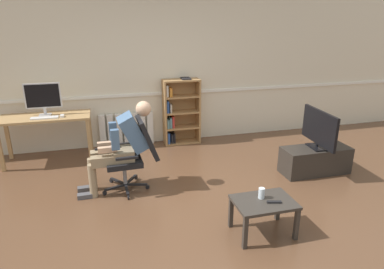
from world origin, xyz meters
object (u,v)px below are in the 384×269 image
(keyboard, at_px, (45,118))
(tv_screen, at_px, (319,129))
(bookshelf, at_px, (179,112))
(computer_desk, at_px, (46,123))
(coffee_table, at_px, (264,206))
(imac_monitor, at_px, (43,97))
(office_chair, at_px, (134,152))
(computer_mouse, at_px, (62,116))
(spare_remote, at_px, (274,202))
(tv_stand, at_px, (315,160))
(radiator, at_px, (127,130))
(person_seated, at_px, (121,145))
(drinking_glass, at_px, (262,193))

(keyboard, xyz_separation_m, tv_screen, (3.89, -1.37, -0.07))
(keyboard, bearing_deg, bookshelf, 11.08)
(computer_desk, distance_m, coffee_table, 3.67)
(computer_desk, bearing_deg, tv_screen, -21.18)
(imac_monitor, relative_size, office_chair, 0.55)
(computer_mouse, xyz_separation_m, spare_remote, (2.27, -2.65, -0.37))
(bookshelf, xyz_separation_m, tv_stand, (1.67, -1.81, -0.39))
(computer_desk, bearing_deg, bookshelf, 7.50)
(computer_desk, bearing_deg, office_chair, -45.95)
(imac_monitor, xyz_separation_m, coffee_table, (2.46, -2.78, -0.72))
(imac_monitor, xyz_separation_m, bookshelf, (2.23, 0.22, -0.46))
(office_chair, bearing_deg, keyboard, -135.06)
(imac_monitor, xyz_separation_m, office_chair, (1.25, -1.38, -0.52))
(keyboard, bearing_deg, office_chair, -43.08)
(office_chair, height_order, tv_stand, office_chair)
(keyboard, height_order, radiator, keyboard)
(person_seated, bearing_deg, imac_monitor, -143.83)
(radiator, bearing_deg, bookshelf, -5.72)
(imac_monitor, bearing_deg, keyboard, -86.22)
(drinking_glass, relative_size, spare_remote, 0.78)
(computer_desk, height_order, bookshelf, bookshelf)
(imac_monitor, bearing_deg, bookshelf, 5.55)
(tv_stand, bearing_deg, computer_desk, 158.82)
(radiator, relative_size, office_chair, 0.98)
(office_chair, bearing_deg, radiator, 177.33)
(coffee_table, bearing_deg, tv_screen, 39.46)
(office_chair, height_order, spare_remote, office_chair)
(computer_mouse, height_order, radiator, computer_mouse)
(office_chair, xyz_separation_m, tv_screen, (2.65, -0.21, 0.17))
(radiator, height_order, tv_screen, tv_screen)
(spare_remote, bearing_deg, imac_monitor, -123.34)
(computer_mouse, height_order, drinking_glass, computer_mouse)
(computer_desk, relative_size, office_chair, 1.39)
(tv_stand, bearing_deg, radiator, 144.08)
(keyboard, relative_size, tv_stand, 0.39)
(tv_screen, bearing_deg, drinking_glass, 131.41)
(radiator, bearing_deg, coffee_table, -69.03)
(imac_monitor, xyz_separation_m, drinking_glass, (2.45, -2.72, -0.60))
(computer_mouse, xyz_separation_m, drinking_glass, (2.18, -2.52, -0.32))
(radiator, xyz_separation_m, spare_remote, (1.27, -3.16, 0.10))
(bookshelf, xyz_separation_m, person_seated, (-1.15, -1.60, 0.06))
(office_chair, distance_m, tv_stand, 2.68)
(computer_desk, distance_m, computer_mouse, 0.32)
(keyboard, height_order, tv_stand, keyboard)
(person_seated, xyz_separation_m, tv_stand, (2.82, -0.21, -0.45))
(radiator, xyz_separation_m, drinking_glass, (1.18, -3.03, 0.15))
(tv_screen, bearing_deg, office_chair, 88.86)
(radiator, relative_size, person_seated, 0.79)
(person_seated, distance_m, coffee_table, 1.98)
(person_seated, relative_size, spare_remote, 8.05)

